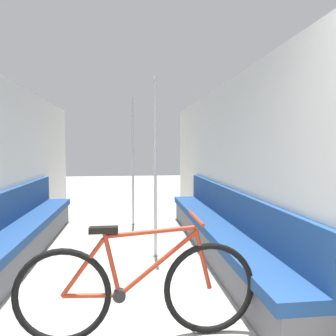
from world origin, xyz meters
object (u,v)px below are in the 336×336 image
(bench_seat_row_left, at_px, (17,239))
(grab_pole_far, at_px, (133,163))
(bench_seat_row_right, at_px, (218,233))
(grab_pole_near, at_px, (155,170))
(bicycle, at_px, (138,289))

(bench_seat_row_left, distance_m, grab_pole_far, 2.41)
(bench_seat_row_right, bearing_deg, grab_pole_near, 178.62)
(bicycle, bearing_deg, grab_pole_far, 106.71)
(bench_seat_row_left, height_order, bench_seat_row_right, same)
(bench_seat_row_left, bearing_deg, bicycle, -51.48)
(bench_seat_row_right, distance_m, grab_pole_near, 1.14)
(grab_pole_far, bearing_deg, bench_seat_row_left, -128.58)
(grab_pole_near, relative_size, grab_pole_far, 1.00)
(bench_seat_row_left, relative_size, grab_pole_near, 1.95)
(bench_seat_row_left, xyz_separation_m, bicycle, (1.39, -1.74, 0.08))
(bench_seat_row_left, height_order, grab_pole_near, grab_pole_near)
(grab_pole_near, distance_m, grab_pole_far, 1.77)
(bench_seat_row_right, relative_size, bicycle, 2.54)
(bench_seat_row_left, relative_size, grab_pole_far, 1.95)
(grab_pole_near, bearing_deg, bench_seat_row_right, -1.38)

